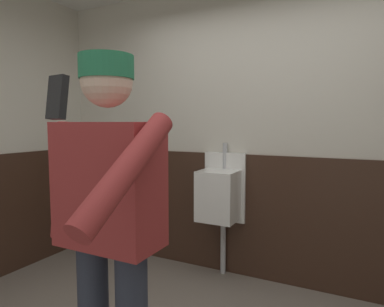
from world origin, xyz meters
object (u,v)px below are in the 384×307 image
Objects in this scene: urinal_solo at (220,194)px; soap_dispenser at (113,133)px; person at (109,218)px; cell_phone at (57,98)px.

urinal_solo is 6.89× the size of soap_dispenser.
urinal_solo is 0.73× the size of person.
person is at bearing -50.42° from soap_dispenser.
cell_phone is at bearing -78.47° from urinal_solo.
person is at bearing -84.47° from urinal_solo.
cell_phone is (0.28, -0.50, 0.48)m from person.
soap_dispenser is at bearing 129.58° from person.
urinal_solo is 2.34m from cell_phone.
person is 2.36m from soap_dispenser.
soap_dispenser is (-1.49, 1.80, 0.31)m from person.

